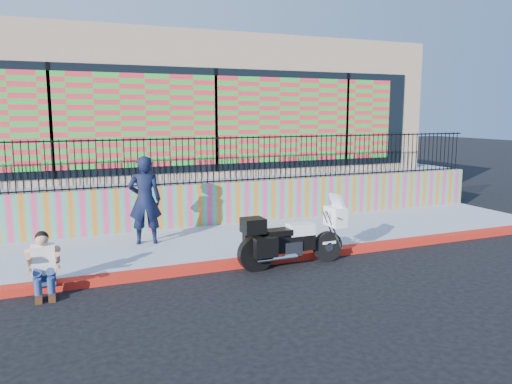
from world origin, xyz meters
TOP-DOWN VIEW (x-y plane):
  - ground at (0.00, 0.00)m, footprint 90.00×90.00m
  - red_curb at (0.00, 0.00)m, footprint 16.00×0.30m
  - sidewalk at (0.00, 1.65)m, footprint 16.00×3.00m
  - mural_wall at (0.00, 3.25)m, footprint 16.00×0.20m
  - metal_fence at (0.00, 3.25)m, footprint 15.80×0.04m
  - elevated_platform at (0.00, 8.35)m, footprint 16.00×10.00m
  - storefront_building at (0.00, 8.13)m, footprint 14.00×8.06m
  - police_motorcycle at (0.07, -0.35)m, footprint 2.25×0.74m
  - police_officer at (-2.38, 1.98)m, footprint 0.80×0.60m
  - seated_man at (-4.49, -0.26)m, footprint 0.54×0.71m

SIDE VIEW (x-z plane):
  - ground at x=0.00m, z-range 0.00..0.00m
  - red_curb at x=0.00m, z-range 0.00..0.15m
  - sidewalk at x=0.00m, z-range 0.00..0.15m
  - seated_man at x=-4.49m, z-range -0.08..0.98m
  - police_motorcycle at x=0.07m, z-range -0.11..1.29m
  - elevated_platform at x=0.00m, z-range 0.00..1.25m
  - mural_wall at x=0.00m, z-range 0.15..1.25m
  - police_officer at x=-2.38m, z-range 0.15..2.12m
  - metal_fence at x=0.00m, z-range 1.25..2.45m
  - storefront_building at x=0.00m, z-range 1.25..5.25m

